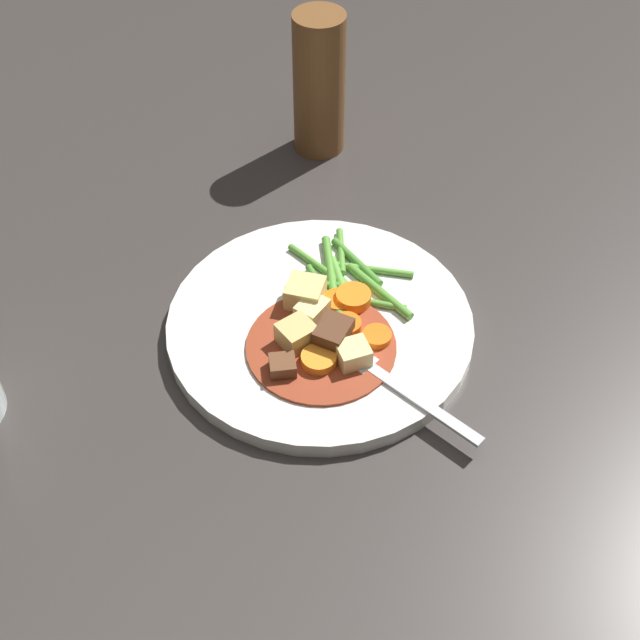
% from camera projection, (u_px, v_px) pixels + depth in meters
% --- Properties ---
extents(ground_plane, '(3.00, 3.00, 0.00)m').
position_uv_depth(ground_plane, '(320.00, 331.00, 0.81)').
color(ground_plane, '#383330').
extents(dinner_plate, '(0.28, 0.28, 0.02)m').
position_uv_depth(dinner_plate, '(320.00, 326.00, 0.81)').
color(dinner_plate, white).
rests_on(dinner_plate, ground_plane).
extents(stew_sauce, '(0.13, 0.13, 0.00)m').
position_uv_depth(stew_sauce, '(321.00, 346.00, 0.78)').
color(stew_sauce, '#93381E').
rests_on(stew_sauce, dinner_plate).
extents(carrot_slice_0, '(0.04, 0.04, 0.01)m').
position_uv_depth(carrot_slice_0, '(338.00, 302.00, 0.81)').
color(carrot_slice_0, orange).
rests_on(carrot_slice_0, dinner_plate).
extents(carrot_slice_1, '(0.04, 0.04, 0.01)m').
position_uv_depth(carrot_slice_1, '(319.00, 360.00, 0.76)').
color(carrot_slice_1, orange).
rests_on(carrot_slice_1, dinner_plate).
extents(carrot_slice_2, '(0.04, 0.04, 0.01)m').
position_uv_depth(carrot_slice_2, '(377.00, 337.00, 0.78)').
color(carrot_slice_2, orange).
rests_on(carrot_slice_2, dinner_plate).
extents(carrot_slice_3, '(0.05, 0.05, 0.01)m').
position_uv_depth(carrot_slice_3, '(353.00, 299.00, 0.81)').
color(carrot_slice_3, orange).
rests_on(carrot_slice_3, dinner_plate).
extents(carrot_slice_4, '(0.03, 0.03, 0.01)m').
position_uv_depth(carrot_slice_4, '(347.00, 327.00, 0.79)').
color(carrot_slice_4, orange).
rests_on(carrot_slice_4, dinner_plate).
extents(potato_chunk_0, '(0.04, 0.04, 0.02)m').
position_uv_depth(potato_chunk_0, '(305.00, 294.00, 0.81)').
color(potato_chunk_0, '#E5CC7A').
rests_on(potato_chunk_0, dinner_plate).
extents(potato_chunk_1, '(0.03, 0.04, 0.02)m').
position_uv_depth(potato_chunk_1, '(353.00, 355.00, 0.76)').
color(potato_chunk_1, '#EAD68C').
rests_on(potato_chunk_1, dinner_plate).
extents(potato_chunk_2, '(0.04, 0.04, 0.02)m').
position_uv_depth(potato_chunk_2, '(297.00, 335.00, 0.77)').
color(potato_chunk_2, '#DBBC6B').
rests_on(potato_chunk_2, dinner_plate).
extents(potato_chunk_3, '(0.03, 0.03, 0.02)m').
position_uv_depth(potato_chunk_3, '(312.00, 311.00, 0.80)').
color(potato_chunk_3, '#EAD68C').
rests_on(potato_chunk_3, dinner_plate).
extents(meat_chunk_0, '(0.04, 0.04, 0.02)m').
position_uv_depth(meat_chunk_0, '(333.00, 335.00, 0.77)').
color(meat_chunk_0, '#56331E').
rests_on(meat_chunk_0, dinner_plate).
extents(meat_chunk_1, '(0.03, 0.03, 0.02)m').
position_uv_depth(meat_chunk_1, '(283.00, 367.00, 0.75)').
color(meat_chunk_1, brown).
rests_on(meat_chunk_1, dinner_plate).
extents(green_bean_0, '(0.01, 0.07, 0.01)m').
position_uv_depth(green_bean_0, '(331.00, 285.00, 0.83)').
color(green_bean_0, '#4C8E33').
rests_on(green_bean_0, dinner_plate).
extents(green_bean_1, '(0.06, 0.07, 0.01)m').
position_uv_depth(green_bean_1, '(379.00, 291.00, 0.82)').
color(green_bean_1, '#599E38').
rests_on(green_bean_1, dinner_plate).
extents(green_bean_2, '(0.06, 0.02, 0.01)m').
position_uv_depth(green_bean_2, '(341.00, 251.00, 0.86)').
color(green_bean_2, '#599E38').
rests_on(green_bean_2, dinner_plate).
extents(green_bean_3, '(0.04, 0.06, 0.01)m').
position_uv_depth(green_bean_3, '(314.00, 263.00, 0.85)').
color(green_bean_3, '#599E38').
rests_on(green_bean_3, dinner_plate).
extents(green_bean_4, '(0.04, 0.05, 0.01)m').
position_uv_depth(green_bean_4, '(328.00, 300.00, 0.81)').
color(green_bean_4, '#66AD42').
rests_on(green_bean_4, dinner_plate).
extents(green_bean_5, '(0.07, 0.03, 0.01)m').
position_uv_depth(green_bean_5, '(341.00, 284.00, 0.83)').
color(green_bean_5, '#66AD42').
rests_on(green_bean_5, dinner_plate).
extents(green_bean_6, '(0.01, 0.07, 0.01)m').
position_uv_depth(green_bean_6, '(366.00, 301.00, 0.81)').
color(green_bean_6, '#599E38').
rests_on(green_bean_6, dinner_plate).
extents(green_bean_7, '(0.01, 0.08, 0.01)m').
position_uv_depth(green_bean_7, '(371.00, 269.00, 0.84)').
color(green_bean_7, '#66AD42').
rests_on(green_bean_7, dinner_plate).
extents(green_bean_8, '(0.05, 0.04, 0.01)m').
position_uv_depth(green_bean_8, '(346.00, 283.00, 0.83)').
color(green_bean_8, '#66AD42').
rests_on(green_bean_8, dinner_plate).
extents(green_bean_9, '(0.07, 0.05, 0.01)m').
position_uv_depth(green_bean_9, '(328.00, 293.00, 0.82)').
color(green_bean_9, '#4C8E33').
rests_on(green_bean_9, dinner_plate).
extents(green_bean_10, '(0.06, 0.06, 0.01)m').
position_uv_depth(green_bean_10, '(357.00, 262.00, 0.85)').
color(green_bean_10, '#4C8E33').
rests_on(green_bean_10, dinner_plate).
extents(green_bean_11, '(0.08, 0.03, 0.01)m').
position_uv_depth(green_bean_11, '(331.00, 267.00, 0.84)').
color(green_bean_11, '#599E38').
rests_on(green_bean_11, dinner_plate).
extents(fork, '(0.11, 0.15, 0.00)m').
position_uv_depth(fork, '(390.00, 381.00, 0.75)').
color(fork, silver).
rests_on(fork, dinner_plate).
extents(pepper_mill, '(0.06, 0.06, 0.16)m').
position_uv_depth(pepper_mill, '(319.00, 84.00, 0.95)').
color(pepper_mill, brown).
rests_on(pepper_mill, ground_plane).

